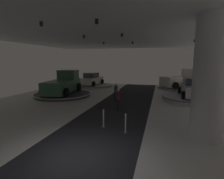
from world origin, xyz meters
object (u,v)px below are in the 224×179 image
(display_platform_far_left, at_px, (63,94))
(pickup_truck_far_left, at_px, (63,84))
(visitor_walking_near, at_px, (118,98))
(display_car_deep_left, at_px, (92,79))
(display_platform_deep_left, at_px, (92,85))
(visitor_walking_far, at_px, (116,91))
(display_platform_far_right, at_px, (192,98))
(column_right, at_px, (209,79))
(display_platform_deep_right, at_px, (181,88))
(display_car_far_right, at_px, (193,88))
(pickup_truck_deep_right, at_px, (183,80))

(display_platform_far_left, xyz_separation_m, pickup_truck_far_left, (-0.04, 0.32, 1.06))
(visitor_walking_near, bearing_deg, display_car_deep_left, 120.07)
(pickup_truck_far_left, height_order, visitor_walking_near, pickup_truck_far_left)
(display_car_deep_left, relative_size, visitor_walking_near, 2.74)
(display_platform_deep_left, relative_size, display_car_deep_left, 1.37)
(display_car_deep_left, bearing_deg, visitor_walking_far, -56.18)
(visitor_walking_far, bearing_deg, display_car_deep_left, 123.82)
(display_car_deep_left, bearing_deg, display_platform_far_right, -27.50)
(display_platform_deep_left, bearing_deg, column_right, -52.86)
(display_platform_deep_right, relative_size, visitor_walking_far, 3.74)
(display_platform_far_left, distance_m, display_platform_deep_right, 14.79)
(display_platform_far_left, xyz_separation_m, visitor_walking_far, (5.87, -0.87, 0.75))
(visitor_walking_near, bearing_deg, display_platform_deep_left, 120.00)
(display_platform_far_left, distance_m, display_car_far_right, 12.63)
(display_platform_far_right, height_order, display_car_deep_left, display_car_deep_left)
(pickup_truck_far_left, height_order, visitor_walking_far, pickup_truck_far_left)
(display_platform_deep_right, bearing_deg, visitor_walking_far, -124.76)
(pickup_truck_far_left, bearing_deg, visitor_walking_far, -11.39)
(display_platform_far_left, xyz_separation_m, display_platform_far_right, (12.54, 1.15, 0.04))
(display_platform_far_right, relative_size, display_platform_deep_left, 0.91)
(pickup_truck_deep_right, bearing_deg, visitor_walking_far, -125.28)
(display_platform_far_left, relative_size, pickup_truck_deep_right, 1.03)
(visitor_walking_near, bearing_deg, display_car_far_right, 40.48)
(display_car_far_right, xyz_separation_m, display_car_deep_left, (-12.32, 6.38, -0.14))
(visitor_walking_near, bearing_deg, pickup_truck_deep_right, 64.92)
(display_platform_deep_right, relative_size, pickup_truck_deep_right, 1.08)
(column_right, height_order, display_car_deep_left, column_right)
(display_platform_far_right, xyz_separation_m, visitor_walking_far, (-6.67, -2.02, 0.70))
(visitor_walking_far, bearing_deg, display_platform_deep_left, 123.71)
(display_car_far_right, bearing_deg, column_right, -95.25)
(display_platform_far_left, distance_m, display_platform_far_right, 12.59)
(pickup_truck_deep_right, bearing_deg, display_platform_far_left, -145.79)
(display_platform_far_right, distance_m, display_platform_deep_right, 7.17)
(visitor_walking_near, xyz_separation_m, visitor_walking_far, (-0.90, 2.87, 0.00))
(pickup_truck_far_left, distance_m, visitor_walking_far, 6.04)
(display_platform_deep_right, distance_m, visitor_walking_near, 13.26)
(display_car_far_right, xyz_separation_m, pickup_truck_deep_right, (-0.04, 7.32, 0.04))
(display_car_far_right, xyz_separation_m, visitor_walking_near, (-5.77, -4.93, -0.23))
(display_car_deep_left, height_order, visitor_walking_near, display_car_deep_left)
(display_car_deep_left, bearing_deg, display_car_far_right, -27.39)
(display_car_far_right, relative_size, pickup_truck_deep_right, 0.78)
(display_platform_far_left, relative_size, display_car_deep_left, 1.30)
(display_platform_far_left, bearing_deg, pickup_truck_far_left, 97.27)
(display_car_far_right, height_order, display_car_deep_left, display_car_far_right)
(display_car_deep_left, bearing_deg, display_platform_far_left, -91.66)
(display_platform_far_right, bearing_deg, pickup_truck_deep_right, 90.32)
(display_platform_far_left, bearing_deg, display_platform_far_right, 5.23)
(display_platform_deep_right, xyz_separation_m, visitor_walking_far, (-6.37, -9.18, 0.77))
(column_right, height_order, display_car_far_right, column_right)
(column_right, height_order, display_platform_far_left, column_right)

